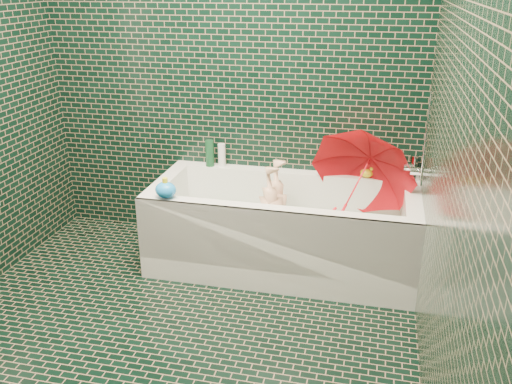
% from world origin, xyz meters
% --- Properties ---
extents(floor, '(2.80, 2.80, 0.00)m').
position_xyz_m(floor, '(0.00, 0.00, 0.00)').
color(floor, black).
rests_on(floor, ground).
extents(wall_back, '(2.80, 0.00, 2.80)m').
position_xyz_m(wall_back, '(0.00, 1.40, 1.25)').
color(wall_back, black).
rests_on(wall_back, floor).
extents(wall_right, '(0.00, 2.80, 2.80)m').
position_xyz_m(wall_right, '(1.30, 0.00, 1.25)').
color(wall_right, black).
rests_on(wall_right, floor).
extents(bathtub, '(1.70, 0.75, 0.55)m').
position_xyz_m(bathtub, '(0.45, 1.01, 0.21)').
color(bathtub, white).
rests_on(bathtub, floor).
extents(bath_mat, '(1.35, 0.47, 0.01)m').
position_xyz_m(bath_mat, '(0.45, 1.02, 0.16)').
color(bath_mat, green).
rests_on(bath_mat, bathtub).
extents(water, '(1.48, 0.53, 0.00)m').
position_xyz_m(water, '(0.45, 1.02, 0.30)').
color(water, silver).
rests_on(water, bathtub).
extents(faucet, '(0.18, 0.19, 0.55)m').
position_xyz_m(faucet, '(1.26, 1.02, 0.77)').
color(faucet, silver).
rests_on(faucet, wall_right).
extents(child, '(0.85, 0.46, 0.23)m').
position_xyz_m(child, '(0.41, 1.00, 0.31)').
color(child, '#E4B08E').
rests_on(child, bathtub).
extents(umbrella, '(0.98, 0.97, 0.95)m').
position_xyz_m(umbrella, '(0.90, 1.08, 0.60)').
color(umbrella, red).
rests_on(umbrella, bathtub).
extents(soap_bottle_a, '(0.11, 0.11, 0.27)m').
position_xyz_m(soap_bottle_a, '(1.25, 1.35, 0.55)').
color(soap_bottle_a, white).
rests_on(soap_bottle_a, bathtub).
extents(soap_bottle_b, '(0.10, 0.10, 0.17)m').
position_xyz_m(soap_bottle_b, '(1.25, 1.37, 0.55)').
color(soap_bottle_b, '#4C1F74').
rests_on(soap_bottle_b, bathtub).
extents(soap_bottle_c, '(0.14, 0.14, 0.15)m').
position_xyz_m(soap_bottle_c, '(1.16, 1.35, 0.55)').
color(soap_bottle_c, '#124123').
rests_on(soap_bottle_c, bathtub).
extents(bottle_right_tall, '(0.07, 0.07, 0.19)m').
position_xyz_m(bottle_right_tall, '(1.13, 1.34, 0.65)').
color(bottle_right_tall, '#124123').
rests_on(bottle_right_tall, bathtub).
extents(bottle_right_pump, '(0.06, 0.06, 0.17)m').
position_xyz_m(bottle_right_pump, '(1.25, 1.35, 0.64)').
color(bottle_right_pump, silver).
rests_on(bottle_right_pump, bathtub).
extents(bottle_left_tall, '(0.08, 0.08, 0.19)m').
position_xyz_m(bottle_left_tall, '(-0.14, 1.33, 0.64)').
color(bottle_left_tall, '#124123').
rests_on(bottle_left_tall, bathtub).
extents(bottle_left_short, '(0.07, 0.07, 0.16)m').
position_xyz_m(bottle_left_short, '(-0.05, 1.35, 0.63)').
color(bottle_left_short, white).
rests_on(bottle_left_short, bathtub).
extents(rubber_duck, '(0.11, 0.07, 0.09)m').
position_xyz_m(rubber_duck, '(0.96, 1.34, 0.59)').
color(rubber_duck, yellow).
rests_on(rubber_duck, bathtub).
extents(bath_toy, '(0.15, 0.14, 0.13)m').
position_xyz_m(bath_toy, '(-0.22, 0.70, 0.61)').
color(bath_toy, '#1A85EA').
rests_on(bath_toy, bathtub).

